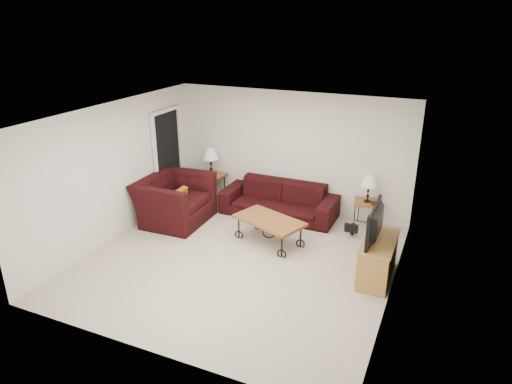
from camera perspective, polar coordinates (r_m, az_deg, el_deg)
ground at (r=7.96m, az=-2.05°, el=-8.41°), size 5.00×5.00×0.00m
wall_back at (r=9.61m, az=4.34°, el=4.97°), size 5.00×0.02×2.50m
wall_front at (r=5.51m, az=-13.70°, el=-8.71°), size 5.00×0.02×2.50m
wall_left at (r=8.75m, az=-17.10°, el=2.40°), size 0.02×5.00×2.50m
wall_right at (r=6.79m, az=17.20°, el=-3.10°), size 0.02×5.00×2.50m
ceiling at (r=7.07m, az=-2.32°, el=9.48°), size 5.00×5.00×0.00m
doorway at (r=10.04m, az=-10.81°, el=3.99°), size 0.08×0.94×2.04m
sofa at (r=9.51m, az=2.84°, el=-0.96°), size 2.37×0.93×0.69m
side_table_left at (r=10.34m, az=-5.48°, el=0.58°), size 0.61×0.61×0.60m
side_table_right at (r=9.28m, az=13.43°, el=-2.66°), size 0.57×0.57×0.53m
lamp_left at (r=10.14m, az=-5.60°, el=3.76°), size 0.38×0.38×0.60m
lamp_right at (r=9.08m, az=13.72°, el=0.41°), size 0.35×0.35×0.53m
photo_frame_left at (r=10.17m, az=-6.70°, el=2.27°), size 0.12×0.02×0.10m
photo_frame_right at (r=9.00m, az=14.35°, el=-1.36°), size 0.11×0.02×0.09m
coffee_table at (r=8.43m, az=1.64°, el=-4.81°), size 1.41×1.07×0.47m
armchair at (r=9.34m, az=-10.03°, el=-0.97°), size 1.26×1.43×0.91m
throw_pillow at (r=9.20m, az=-9.44°, el=-0.85°), size 0.12×0.41×0.41m
tv_stand at (r=7.57m, az=14.80°, el=-8.01°), size 0.46×1.10×0.66m
television at (r=7.30m, az=15.10°, el=-3.78°), size 0.13×0.98×0.57m
backpack at (r=8.87m, az=11.90°, el=-3.80°), size 0.44×0.38×0.50m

